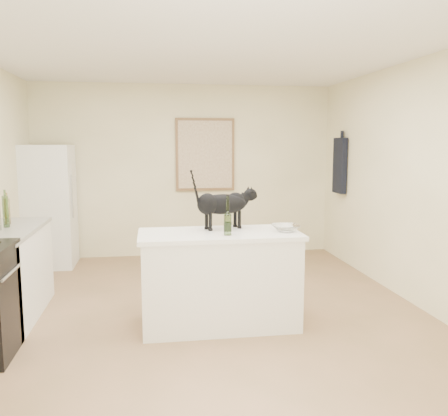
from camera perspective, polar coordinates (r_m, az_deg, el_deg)
floor at (r=4.83m, az=-2.08°, el=-13.07°), size 5.50×5.50×0.00m
ceiling at (r=4.60m, az=-2.25°, el=18.83°), size 5.50×5.50×0.00m
wall_back at (r=7.26m, az=-4.66°, el=4.47°), size 4.50×0.00×4.50m
wall_front at (r=1.86m, az=7.67°, el=-5.41°), size 4.50×0.00×4.50m
wall_right at (r=5.28m, az=22.89°, el=2.63°), size 0.00×5.50×5.50m
island_base at (r=4.52m, az=-0.54°, el=-8.81°), size 1.44×0.67×0.86m
island_top at (r=4.41m, az=-0.54°, el=-3.19°), size 1.50×0.70×0.04m
left_cabinets at (r=5.16m, az=-24.79°, el=-7.42°), size 0.60×1.40×0.86m
left_countertop at (r=5.06m, az=-25.08°, el=-2.50°), size 0.62×1.44×0.04m
fridge at (r=7.04m, az=-20.43°, el=0.21°), size 0.68×0.68×1.70m
artwork_frame at (r=7.25m, az=-2.29°, el=6.46°), size 0.90×0.03×1.10m
artwork_canvas at (r=7.23m, az=-2.27°, el=6.46°), size 0.82×0.00×1.02m
hanging_garment at (r=7.08m, az=13.80°, el=4.99°), size 0.08×0.34×0.80m
black_cat at (r=4.54m, az=-0.24°, el=0.15°), size 0.64×0.35×0.43m
wine_bottle at (r=4.24m, az=0.45°, el=-1.14°), size 0.07×0.07×0.32m
glass_bowl at (r=4.48m, az=7.45°, el=-2.41°), size 0.27×0.27×0.06m
fridge_paper at (r=6.91m, az=-17.85°, el=4.42°), size 0.05×0.12×0.16m
counter_bottle_cluster at (r=5.06m, az=-25.34°, el=-0.72°), size 0.12×0.51×0.31m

